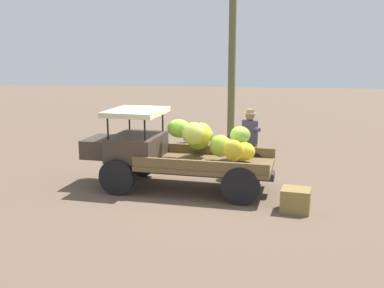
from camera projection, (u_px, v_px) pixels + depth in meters
name	position (u px, v px, depth m)	size (l,w,h in m)	color
ground_plane	(187.00, 189.00, 10.71)	(60.00, 60.00, 0.00)	brown
truck	(171.00, 150.00, 10.67)	(4.57, 2.12, 1.85)	#3D3127
farmer	(249.00, 138.00, 11.62)	(0.53, 0.47, 1.75)	olive
wooden_crate	(296.00, 200.00, 9.19)	(0.58, 0.52, 0.48)	olive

